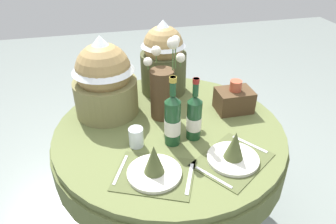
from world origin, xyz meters
name	(u,v)px	position (x,y,z in m)	size (l,w,h in m)	color
ground	(169,219)	(0.00, 0.00, 0.00)	(8.00, 8.00, 0.00)	gray
dining_table	(169,147)	(0.00, 0.00, 0.61)	(1.25, 1.25, 0.74)	#5B6638
place_setting_left	(154,167)	(-0.15, -0.34, 0.79)	(0.42, 0.38, 0.16)	#4E562F
place_setting_right	(234,153)	(0.22, -0.33, 0.79)	(0.43, 0.41, 0.16)	#4E562F
flower_vase	(163,89)	(-0.01, 0.13, 0.91)	(0.22, 0.19, 0.46)	#47331E
wine_bottle_left	(173,120)	(-0.02, -0.13, 0.88)	(0.08, 0.08, 0.36)	#194223
wine_bottle_right	(194,117)	(0.10, -0.11, 0.87)	(0.08, 0.08, 0.33)	#194223
tumbler_mid	(136,137)	(-0.19, -0.11, 0.79)	(0.07, 0.07, 0.10)	silver
gift_tub_back_left	(104,75)	(-0.31, 0.24, 0.98)	(0.35, 0.35, 0.45)	olive
gift_tub_back_centre	(163,55)	(0.06, 0.42, 0.99)	(0.28, 0.28, 0.46)	#474C2D
woven_basket_side_right	(234,99)	(0.40, 0.09, 0.81)	(0.20, 0.15, 0.19)	#47331E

